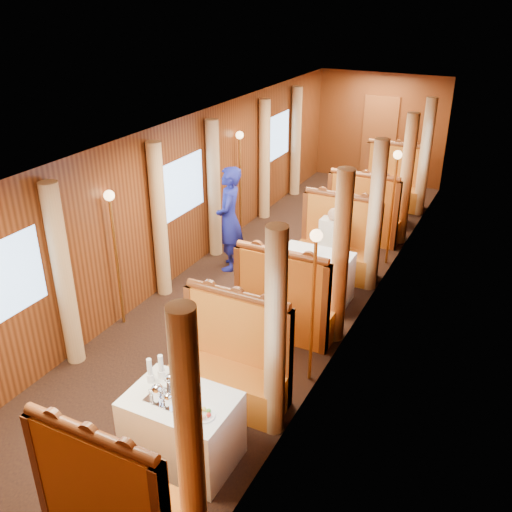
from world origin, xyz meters
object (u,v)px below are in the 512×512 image
Objects in this scene: steward at (229,219)px; rose_vase_far at (383,177)px; banquette_far_aft at (392,186)px; teapot_back at (172,384)px; rose_vase_mid at (316,244)px; passenger at (332,237)px; teapot_left at (158,395)px; banquette_far_fwd at (364,219)px; table_far at (379,204)px; table_mid at (313,278)px; table_near at (182,429)px; banquette_near_fwd at (115,501)px; banquette_mid_fwd at (286,307)px; banquette_mid_aft at (337,249)px; banquette_near_aft at (232,368)px; tea_tray at (165,398)px; teapot_right at (168,402)px; fruit_plate at (204,415)px.

rose_vase_far is at bearing 131.21° from steward.
teapot_back is (-0.14, -7.95, 0.40)m from banquette_far_aft.
passenger reaches higher than rose_vase_mid.
teapot_left reaches higher than teapot_back.
table_far is at bearing 90.00° from banquette_far_fwd.
table_mid is 0.78× the size of banquette_far_fwd.
table_near is 3.56m from rose_vase_mid.
banquette_near_fwd and banquette_mid_fwd have the same top height.
banquette_mid_aft is 1.80m from steward.
banquette_near_aft is 1.47m from banquette_mid_fwd.
passenger is at bearing 81.02° from steward.
steward reaches higher than banquette_far_fwd.
rose_vase_far is (0.16, 6.91, 0.11)m from teapot_back.
banquette_near_fwd is at bearing -86.16° from teapot_left.
banquette_mid_aft is 1.76× the size of passenger.
banquette_near_fwd reaches higher than tea_tray.
teapot_left is (-0.15, 0.88, 0.40)m from banquette_near_fwd.
banquette_near_aft is 3.72× the size of rose_vase_far.
table_near is 8.01m from banquette_far_aft.
teapot_right is 0.24m from teapot_back.
tea_tray reaches higher than table_far.
banquette_mid_fwd is 7.59× the size of teapot_back.
banquette_mid_fwd reaches higher than fruit_plate.
tea_tray is at bearing -92.00° from rose_vase_mid.
tea_tray is 3.60m from rose_vase_mid.
table_near is at bearing -90.00° from banquette_near_aft.
teapot_left is (-0.15, -3.63, 0.45)m from table_mid.
table_near is 7.33× the size of teapot_right.
passenger is (-0.00, -0.27, 0.32)m from banquette_mid_aft.
banquette_near_fwd is at bearing -90.00° from banquette_far_aft.
table_mid is at bearing 90.00° from banquette_near_fwd.
table_far is 0.78× the size of banquette_far_aft.
banquette_near_aft is at bearing 83.61° from tea_tray.
table_mid is 0.78× the size of banquette_mid_aft.
banquette_far_aft is 3.78m from passenger.
banquette_mid_fwd is at bearing -90.00° from table_far.
banquette_near_aft reaches higher than tea_tray.
banquette_near_fwd is at bearing -90.20° from rose_vase_far.
banquette_near_fwd is 0.95m from teapot_right.
tea_tray is at bearing -90.86° from banquette_far_aft.
tea_tray is (-0.12, -4.59, 0.33)m from banquette_mid_aft.
banquette_far_fwd is 6.15m from teapot_right.
rose_vase_mid is (0.00, 4.53, 0.50)m from banquette_near_fwd.
teapot_back is (-0.14, -4.45, 0.40)m from banquette_mid_aft.
banquette_mid_aft is 4.68m from teapot_right.
banquette_near_aft is at bearing 92.98° from teapot_back.
table_near is 4.26m from passenger.
teapot_left is at bearing 156.28° from teapot_right.
banquette_far_aft is at bearing 90.00° from banquette_near_fwd.
banquette_mid_fwd is (0.00, 3.50, 0.00)m from banquette_near_fwd.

